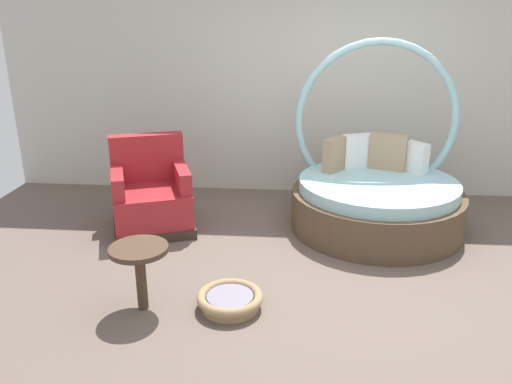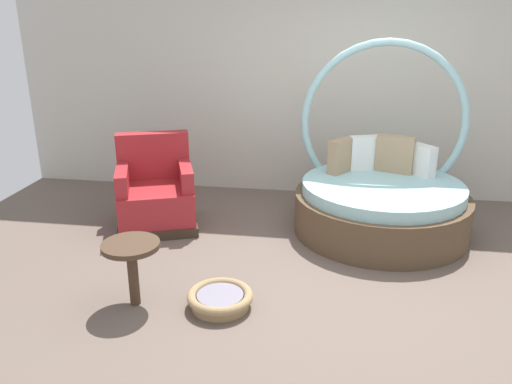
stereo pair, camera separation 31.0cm
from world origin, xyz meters
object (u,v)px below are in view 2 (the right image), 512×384
object	(u,v)px
red_armchair	(156,195)
round_daybed	(381,195)
pet_basket	(220,299)
side_table	(131,254)

from	to	relation	value
red_armchair	round_daybed	bearing A→B (deg)	5.74
red_armchair	pet_basket	size ratio (longest dim) A/B	2.01
round_daybed	pet_basket	distance (m)	2.19
red_armchair	side_table	xyz separation A→B (m)	(0.35, -1.54, 0.10)
red_armchair	side_table	bearing A→B (deg)	-77.15
pet_basket	side_table	world-z (taller)	side_table
pet_basket	side_table	size ratio (longest dim) A/B	0.98
red_armchair	pet_basket	bearing A→B (deg)	-55.69
round_daybed	pet_basket	bearing A→B (deg)	-127.31
side_table	pet_basket	bearing A→B (deg)	4.47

